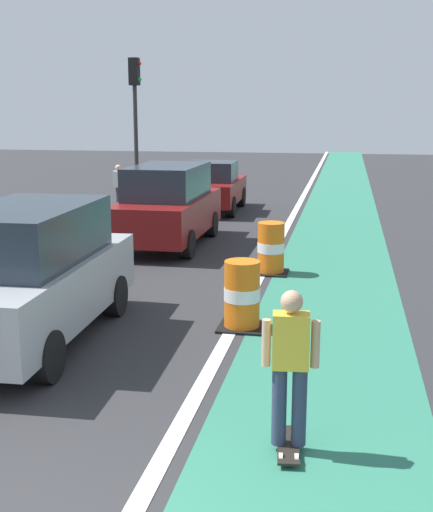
{
  "coord_description": "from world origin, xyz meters",
  "views": [
    {
      "loc": [
        2.59,
        -3.94,
        3.39
      ],
      "look_at": [
        0.59,
        6.25,
        1.1
      ],
      "focal_mm": 46.64,
      "sensor_mm": 36.0,
      "label": 1
    }
  ],
  "objects_px": {
    "traffic_barrel_front": "(242,296)",
    "traffic_light_corner": "(135,106)",
    "parked_suv_second": "(168,205)",
    "pedestrian_crossing": "(137,188)",
    "parked_suv_nearest": "(29,274)",
    "skateboarder_on_lane": "(290,366)",
    "pedestrian_waiting": "(119,187)",
    "parked_sedan_third": "(212,187)",
    "traffic_barrel_mid": "(271,249)"
  },
  "relations": [
    {
      "from": "parked_sedan_third",
      "to": "pedestrian_crossing",
      "type": "relative_size",
      "value": 2.58
    },
    {
      "from": "parked_suv_second",
      "to": "parked_sedan_third",
      "type": "bearing_deg",
      "value": 90.73
    },
    {
      "from": "parked_suv_second",
      "to": "traffic_light_corner",
      "type": "xyz_separation_m",
      "value": [
        -2.77,
        6.1,
        2.47
      ]
    },
    {
      "from": "traffic_barrel_front",
      "to": "pedestrian_waiting",
      "type": "distance_m",
      "value": 12.65
    },
    {
      "from": "parked_suv_nearest",
      "to": "parked_sedan_third",
      "type": "height_order",
      "value": "parked_suv_nearest"
    },
    {
      "from": "parked_suv_second",
      "to": "skateboarder_on_lane",
      "type": "bearing_deg",
      "value": -68.37
    },
    {
      "from": "skateboarder_on_lane",
      "to": "pedestrian_waiting",
      "type": "bearing_deg",
      "value": 115.14
    },
    {
      "from": "traffic_barrel_front",
      "to": "pedestrian_waiting",
      "type": "height_order",
      "value": "pedestrian_waiting"
    },
    {
      "from": "parked_suv_second",
      "to": "traffic_light_corner",
      "type": "distance_m",
      "value": 7.13
    },
    {
      "from": "skateboarder_on_lane",
      "to": "pedestrian_crossing",
      "type": "bearing_deg",
      "value": 113.11
    },
    {
      "from": "parked_suv_second",
      "to": "pedestrian_crossing",
      "type": "distance_m",
      "value": 5.41
    },
    {
      "from": "traffic_barrel_mid",
      "to": "pedestrian_crossing",
      "type": "bearing_deg",
      "value": 125.71
    },
    {
      "from": "parked_sedan_third",
      "to": "pedestrian_waiting",
      "type": "distance_m",
      "value": 3.14
    },
    {
      "from": "traffic_barrel_mid",
      "to": "pedestrian_crossing",
      "type": "distance_m",
      "value": 9.04
    },
    {
      "from": "parked_suv_nearest",
      "to": "pedestrian_waiting",
      "type": "xyz_separation_m",
      "value": [
        -2.95,
        12.36,
        -0.17
      ]
    },
    {
      "from": "skateboarder_on_lane",
      "to": "traffic_barrel_mid",
      "type": "height_order",
      "value": "skateboarder_on_lane"
    },
    {
      "from": "parked_suv_second",
      "to": "pedestrian_crossing",
      "type": "relative_size",
      "value": 2.86
    },
    {
      "from": "traffic_light_corner",
      "to": "skateboarder_on_lane",
      "type": "bearing_deg",
      "value": -67.29
    },
    {
      "from": "skateboarder_on_lane",
      "to": "parked_suv_second",
      "type": "bearing_deg",
      "value": 111.63
    },
    {
      "from": "pedestrian_crossing",
      "to": "parked_sedan_third",
      "type": "bearing_deg",
      "value": 25.22
    },
    {
      "from": "pedestrian_waiting",
      "to": "parked_suv_nearest",
      "type": "bearing_deg",
      "value": -76.56
    },
    {
      "from": "traffic_barrel_mid",
      "to": "parked_suv_nearest",
      "type": "bearing_deg",
      "value": -121.67
    },
    {
      "from": "traffic_barrel_mid",
      "to": "parked_sedan_third",
      "type": "bearing_deg",
      "value": 109.48
    },
    {
      "from": "traffic_light_corner",
      "to": "pedestrian_crossing",
      "type": "relative_size",
      "value": 3.17
    },
    {
      "from": "parked_suv_nearest",
      "to": "traffic_barrel_front",
      "type": "bearing_deg",
      "value": 21.85
    },
    {
      "from": "traffic_barrel_mid",
      "to": "traffic_light_corner",
      "type": "bearing_deg",
      "value": 123.48
    },
    {
      "from": "skateboarder_on_lane",
      "to": "parked_suv_nearest",
      "type": "distance_m",
      "value": 4.79
    },
    {
      "from": "parked_suv_nearest",
      "to": "traffic_barrel_front",
      "type": "xyz_separation_m",
      "value": [
        2.98,
        1.19,
        -0.5
      ]
    },
    {
      "from": "traffic_barrel_front",
      "to": "pedestrian_waiting",
      "type": "xyz_separation_m",
      "value": [
        -5.93,
        11.17,
        0.33
      ]
    },
    {
      "from": "parked_suv_second",
      "to": "traffic_barrel_front",
      "type": "height_order",
      "value": "parked_suv_second"
    },
    {
      "from": "skateboarder_on_lane",
      "to": "parked_sedan_third",
      "type": "bearing_deg",
      "value": 104.19
    },
    {
      "from": "pedestrian_crossing",
      "to": "traffic_light_corner",
      "type": "bearing_deg",
      "value": 107.72
    },
    {
      "from": "parked_sedan_third",
      "to": "skateboarder_on_lane",
      "type": "bearing_deg",
      "value": -75.81
    },
    {
      "from": "parked_suv_nearest",
      "to": "pedestrian_crossing",
      "type": "distance_m",
      "value": 12.43
    },
    {
      "from": "traffic_barrel_front",
      "to": "traffic_light_corner",
      "type": "relative_size",
      "value": 0.21
    },
    {
      "from": "traffic_barrel_mid",
      "to": "pedestrian_crossing",
      "type": "height_order",
      "value": "pedestrian_crossing"
    },
    {
      "from": "pedestrian_crossing",
      "to": "pedestrian_waiting",
      "type": "bearing_deg",
      "value": 168.57
    },
    {
      "from": "parked_sedan_third",
      "to": "traffic_barrel_mid",
      "type": "distance_m",
      "value": 8.94
    },
    {
      "from": "traffic_barrel_mid",
      "to": "pedestrian_waiting",
      "type": "xyz_separation_m",
      "value": [
        -5.97,
        7.48,
        0.33
      ]
    },
    {
      "from": "parked_sedan_third",
      "to": "traffic_barrel_mid",
      "type": "relative_size",
      "value": 3.81
    },
    {
      "from": "skateboarder_on_lane",
      "to": "parked_suv_second",
      "type": "height_order",
      "value": "parked_suv_second"
    },
    {
      "from": "traffic_barrel_mid",
      "to": "pedestrian_waiting",
      "type": "bearing_deg",
      "value": 128.6
    },
    {
      "from": "parked_suv_second",
      "to": "traffic_barrel_front",
      "type": "bearing_deg",
      "value": -65.08
    },
    {
      "from": "parked_suv_nearest",
      "to": "traffic_light_corner",
      "type": "height_order",
      "value": "traffic_light_corner"
    },
    {
      "from": "skateboarder_on_lane",
      "to": "pedestrian_waiting",
      "type": "relative_size",
      "value": 1.05
    },
    {
      "from": "pedestrian_crossing",
      "to": "pedestrian_waiting",
      "type": "height_order",
      "value": "same"
    },
    {
      "from": "traffic_barrel_front",
      "to": "parked_sedan_third",
      "type": "bearing_deg",
      "value": 103.66
    },
    {
      "from": "skateboarder_on_lane",
      "to": "traffic_light_corner",
      "type": "height_order",
      "value": "traffic_light_corner"
    },
    {
      "from": "parked_suv_second",
      "to": "pedestrian_crossing",
      "type": "xyz_separation_m",
      "value": [
        -2.37,
        4.86,
        -0.17
      ]
    },
    {
      "from": "parked_sedan_third",
      "to": "traffic_light_corner",
      "type": "relative_size",
      "value": 0.81
    }
  ]
}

